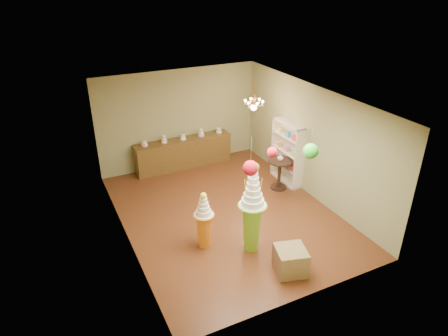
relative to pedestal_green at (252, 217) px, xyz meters
name	(u,v)px	position (x,y,z in m)	size (l,w,h in m)	color
floor	(226,213)	(0.14, 1.54, -0.85)	(6.50, 6.50, 0.00)	#5A2D18
ceiling	(226,99)	(0.14, 1.54, 2.15)	(6.50, 6.50, 0.00)	white
wall_back	(179,119)	(0.14, 4.79, 0.65)	(5.00, 0.04, 3.00)	gray
wall_front	(309,233)	(0.14, -1.71, 0.65)	(5.00, 0.04, 3.00)	gray
wall_left	(121,182)	(-2.36, 1.54, 0.65)	(0.04, 6.50, 3.00)	gray
wall_right	(311,142)	(2.64, 1.54, 0.65)	(0.04, 6.50, 3.00)	gray
pedestal_green	(252,217)	(0.00, 0.00, 0.00)	(0.72, 0.72, 2.13)	#82C72C
pedestal_orange	(204,226)	(-0.88, 0.55, -0.30)	(0.56, 0.56, 1.37)	orange
burlap_riser	(290,260)	(0.36, -0.98, -0.58)	(0.60, 0.60, 0.54)	#8F764E
sideboard	(184,153)	(0.14, 4.51, -0.37)	(3.04, 0.54, 1.16)	brown
shelving_unit	(287,153)	(2.48, 2.34, 0.05)	(0.33, 1.20, 1.80)	silver
round_table	(280,170)	(2.06, 2.06, -0.29)	(0.80, 0.80, 0.87)	black
vase	(280,157)	(2.06, 2.06, 0.11)	(0.17, 0.17, 0.17)	silver
pom_red_left	(250,168)	(-0.38, -0.51, 1.47)	(0.29, 0.29, 0.83)	#3B322A
pom_green_mid	(311,151)	(0.91, -0.58, 1.59)	(0.30, 0.30, 0.71)	#3B322A
pom_red_right	(272,152)	(-0.05, -0.70, 1.80)	(0.19, 0.19, 0.44)	#3B322A
chandelier	(254,105)	(1.57, 2.76, 1.45)	(0.71, 0.71, 0.85)	#BF7D43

